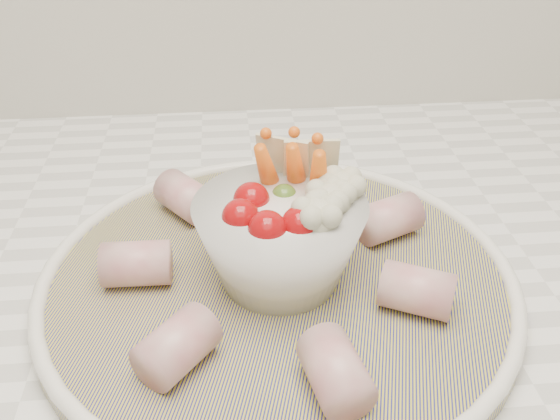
{
  "coord_description": "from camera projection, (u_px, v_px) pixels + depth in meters",
  "views": [
    {
      "loc": [
        0.09,
        1.01,
        1.24
      ],
      "look_at": [
        0.12,
        1.39,
        1.0
      ],
      "focal_mm": 40.0,
      "sensor_mm": 36.0,
      "label": 1
    }
  ],
  "objects": [
    {
      "name": "serving_platter",
      "position": [
        278.0,
        279.0,
        0.5
      ],
      "size": [
        0.46,
        0.46,
        0.02
      ],
      "color": "navy",
      "rests_on": "kitchen_counter"
    },
    {
      "name": "veggie_bowl",
      "position": [
        283.0,
        235.0,
        0.47
      ],
      "size": [
        0.13,
        0.13,
        0.11
      ],
      "color": "silver",
      "rests_on": "serving_platter"
    },
    {
      "name": "cured_meat_rolls",
      "position": [
        276.0,
        257.0,
        0.48
      ],
      "size": [
        0.26,
        0.29,
        0.04
      ],
      "color": "#B6535E",
      "rests_on": "serving_platter"
    }
  ]
}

